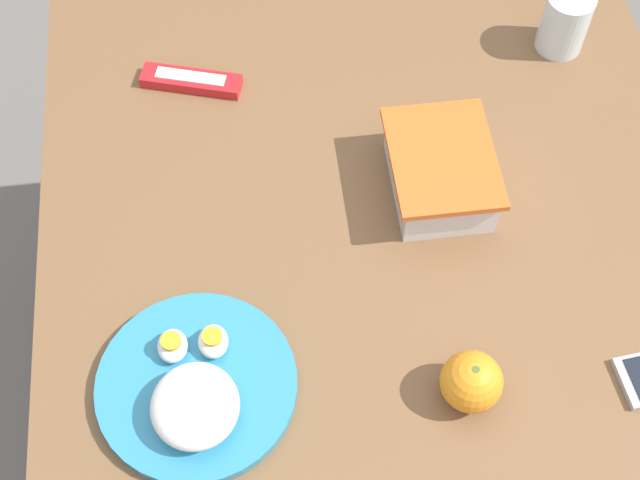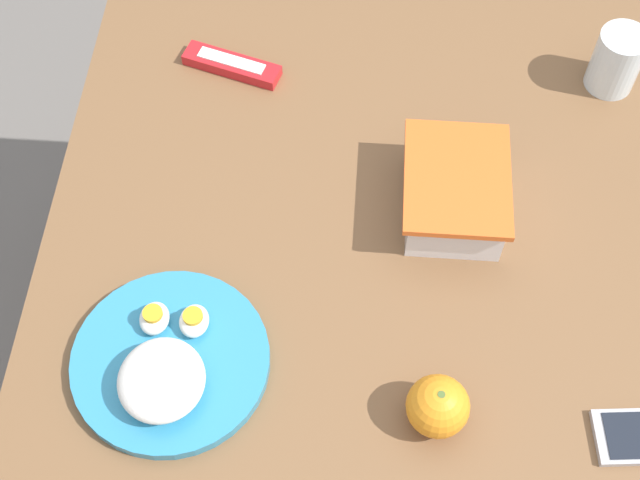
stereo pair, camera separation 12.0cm
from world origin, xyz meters
name	(u,v)px [view 1 (the left image)]	position (x,y,z in m)	size (l,w,h in m)	color
ground_plane	(361,421)	(0.00, 0.00, 0.00)	(10.00, 10.00, 0.00)	#66605B
table	(379,264)	(0.00, 0.00, 0.67)	(1.16, 0.95, 0.74)	brown
food_container	(440,174)	(-0.08, 0.09, 0.77)	(0.19, 0.14, 0.08)	white
orange_fruit	(471,382)	(0.24, 0.07, 0.77)	(0.08, 0.08, 0.08)	orange
rice_plate	(196,390)	(0.20, -0.27, 0.76)	(0.25, 0.25, 0.07)	teal
candy_bar	(191,81)	(-0.31, -0.25, 0.74)	(0.08, 0.16, 0.02)	red
drinking_glass	(565,22)	(-0.33, 0.34, 0.79)	(0.07, 0.07, 0.10)	silver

